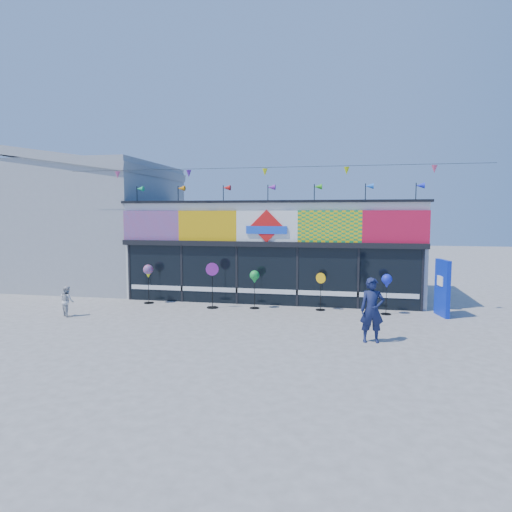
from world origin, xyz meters
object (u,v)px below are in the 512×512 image
(spinner_0, at_px, (148,272))
(child, at_px, (67,301))
(blue_sign, at_px, (442,288))
(spinner_2, at_px, (255,278))
(adult_man, at_px, (372,310))
(spinner_3, at_px, (321,290))
(spinner_4, at_px, (387,282))
(spinner_1, at_px, (212,284))

(spinner_0, relative_size, child, 1.46)
(blue_sign, distance_m, spinner_2, 6.69)
(spinner_0, bearing_deg, spinner_2, -1.81)
(adult_man, bearing_deg, spinner_3, 105.99)
(spinner_3, distance_m, spinner_4, 2.38)
(spinner_0, bearing_deg, blue_sign, -0.41)
(spinner_1, bearing_deg, spinner_0, 172.37)
(spinner_4, bearing_deg, blue_sign, 4.12)
(spinner_1, distance_m, spinner_3, 4.08)
(spinner_0, relative_size, spinner_4, 1.07)
(spinner_0, distance_m, adult_man, 9.36)
(spinner_1, relative_size, child, 1.62)
(spinner_4, height_order, child, spinner_4)
(spinner_1, distance_m, spinner_4, 6.40)
(spinner_1, bearing_deg, child, -152.92)
(spinner_0, xyz_separation_m, spinner_4, (9.16, -0.22, -0.09))
(spinner_1, relative_size, adult_man, 0.95)
(spinner_2, relative_size, spinner_3, 1.03)
(spinner_1, height_order, spinner_3, spinner_1)
(blue_sign, xyz_separation_m, spinner_1, (-8.28, -0.29, -0.08))
(spinner_2, xyz_separation_m, child, (-6.17, -2.57, -0.63))
(adult_man, distance_m, child, 10.37)
(spinner_1, bearing_deg, adult_man, -32.00)
(spinner_0, height_order, spinner_2, spinner_0)
(blue_sign, height_order, spinner_4, blue_sign)
(spinner_4, distance_m, child, 11.27)
(spinner_3, bearing_deg, spinner_0, -179.68)
(spinner_3, bearing_deg, adult_man, -67.40)
(blue_sign, height_order, adult_man, blue_sign)
(spinner_0, bearing_deg, spinner_3, 0.32)
(spinner_3, height_order, spinner_4, spinner_4)
(blue_sign, distance_m, spinner_0, 11.05)
(spinner_4, bearing_deg, spinner_0, 178.65)
(spinner_2, distance_m, spinner_3, 2.51)
(spinner_0, height_order, adult_man, adult_man)
(adult_man, xyz_separation_m, child, (-10.29, 1.23, -0.37))
(spinner_0, bearing_deg, child, -123.71)
(blue_sign, xyz_separation_m, spinner_0, (-11.05, 0.08, 0.25))
(spinner_3, relative_size, spinner_4, 0.97)
(spinner_4, relative_size, adult_man, 0.80)
(adult_man, bearing_deg, spinner_1, 141.39)
(spinner_1, relative_size, spinner_4, 1.19)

